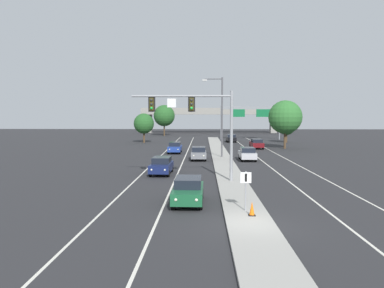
# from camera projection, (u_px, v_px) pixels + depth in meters

# --- Properties ---
(ground_plane) EXTENTS (260.00, 260.00, 0.00)m
(ground_plane) POSITION_uv_depth(u_px,v_px,m) (251.00, 226.00, 18.60)
(ground_plane) COLOR #28282B
(median_island) EXTENTS (2.40, 110.00, 0.15)m
(median_island) POSITION_uv_depth(u_px,v_px,m) (227.00, 171.00, 36.54)
(median_island) COLOR #9E9B93
(median_island) RESTS_ON ground
(lane_stripe_oncoming_center) EXTENTS (0.14, 100.00, 0.01)m
(lane_stripe_oncoming_center) POSITION_uv_depth(u_px,v_px,m) (183.00, 162.00, 43.66)
(lane_stripe_oncoming_center) COLOR silver
(lane_stripe_oncoming_center) RESTS_ON ground
(lane_stripe_receding_center) EXTENTS (0.14, 100.00, 0.01)m
(lane_stripe_receding_center) POSITION_uv_depth(u_px,v_px,m) (264.00, 163.00, 43.38)
(lane_stripe_receding_center) COLOR silver
(lane_stripe_receding_center) RESTS_ON ground
(edge_stripe_left) EXTENTS (0.14, 100.00, 0.01)m
(edge_stripe_left) POSITION_uv_depth(u_px,v_px,m) (154.00, 162.00, 43.76)
(edge_stripe_left) COLOR silver
(edge_stripe_left) RESTS_ON ground
(edge_stripe_right) EXTENTS (0.14, 100.00, 0.01)m
(edge_stripe_right) POSITION_uv_depth(u_px,v_px,m) (293.00, 163.00, 43.29)
(edge_stripe_right) COLOR silver
(edge_stripe_right) RESTS_ON ground
(overhead_signal_mast) EXTENTS (8.11, 0.44, 7.20)m
(overhead_signal_mast) POSITION_uv_depth(u_px,v_px,m) (199.00, 116.00, 30.29)
(overhead_signal_mast) COLOR gray
(overhead_signal_mast) RESTS_ON median_island
(median_sign_post) EXTENTS (0.60, 0.10, 2.20)m
(median_sign_post) POSITION_uv_depth(u_px,v_px,m) (246.00, 185.00, 20.85)
(median_sign_post) COLOR gray
(median_sign_post) RESTS_ON median_island
(street_lamp_median) EXTENTS (2.58, 0.28, 10.00)m
(street_lamp_median) POSITION_uv_depth(u_px,v_px,m) (220.00, 112.00, 47.65)
(street_lamp_median) COLOR #4C4C51
(street_lamp_median) RESTS_ON median_island
(car_oncoming_green) EXTENTS (1.87, 4.49, 1.58)m
(car_oncoming_green) POSITION_uv_depth(u_px,v_px,m) (188.00, 190.00, 23.28)
(car_oncoming_green) COLOR #195633
(car_oncoming_green) RESTS_ON ground
(car_oncoming_navy) EXTENTS (1.90, 4.50, 1.58)m
(car_oncoming_navy) POSITION_uv_depth(u_px,v_px,m) (162.00, 165.00, 34.85)
(car_oncoming_navy) COLOR #141E4C
(car_oncoming_navy) RESTS_ON ground
(car_oncoming_grey) EXTENTS (1.87, 4.49, 1.58)m
(car_oncoming_grey) POSITION_uv_depth(u_px,v_px,m) (199.00, 153.00, 46.08)
(car_oncoming_grey) COLOR slate
(car_oncoming_grey) RESTS_ON ground
(car_oncoming_blue) EXTENTS (1.84, 4.48, 1.58)m
(car_oncoming_blue) POSITION_uv_depth(u_px,v_px,m) (175.00, 147.00, 54.33)
(car_oncoming_blue) COLOR navy
(car_oncoming_blue) RESTS_ON ground
(car_receding_silver) EXTENTS (1.83, 4.47, 1.58)m
(car_receding_silver) POSITION_uv_depth(u_px,v_px,m) (247.00, 154.00, 45.50)
(car_receding_silver) COLOR #B7B7BC
(car_receding_silver) RESTS_ON ground
(car_receding_darkred) EXTENTS (1.87, 4.49, 1.58)m
(car_receding_darkred) POSITION_uv_depth(u_px,v_px,m) (257.00, 144.00, 61.51)
(car_receding_darkred) COLOR #5B0F14
(car_receding_darkred) RESTS_ON ground
(car_receding_black) EXTENTS (1.87, 4.49, 1.58)m
(car_receding_black) POSITION_uv_depth(u_px,v_px,m) (231.00, 138.00, 76.68)
(car_receding_black) COLOR black
(car_receding_black) RESTS_ON ground
(traffic_cone_median_nose) EXTENTS (0.36, 0.36, 0.74)m
(traffic_cone_median_nose) POSITION_uv_depth(u_px,v_px,m) (252.00, 209.00, 19.91)
(traffic_cone_median_nose) COLOR black
(traffic_cone_median_nose) RESTS_ON median_island
(highway_sign_gantry) EXTENTS (13.28, 0.42, 7.50)m
(highway_sign_gantry) POSITION_uv_depth(u_px,v_px,m) (250.00, 112.00, 84.39)
(highway_sign_gantry) COLOR gray
(highway_sign_gantry) RESTS_ON ground
(overpass_bridge) EXTENTS (42.40, 6.40, 7.65)m
(overpass_bridge) POSITION_uv_depth(u_px,v_px,m) (211.00, 114.00, 116.71)
(overpass_bridge) COLOR gray
(overpass_bridge) RESTS_ON ground
(tree_far_left_b) EXTENTS (4.00, 4.00, 5.79)m
(tree_far_left_b) POSITION_uv_depth(u_px,v_px,m) (144.00, 124.00, 74.47)
(tree_far_left_b) COLOR #4C3823
(tree_far_left_b) RESTS_ON ground
(tree_far_left_a) EXTENTS (5.61, 5.61, 8.12)m
(tree_far_left_a) POSITION_uv_depth(u_px,v_px,m) (164.00, 116.00, 99.96)
(tree_far_left_a) COLOR #4C3823
(tree_far_left_a) RESTS_ON ground
(tree_far_right_a) EXTENTS (3.31, 3.31, 4.79)m
(tree_far_right_a) POSITION_uv_depth(u_px,v_px,m) (287.00, 127.00, 75.29)
(tree_far_right_a) COLOR #4C3823
(tree_far_right_a) RESTS_ON ground
(tree_far_right_c) EXTENTS (5.42, 5.42, 7.84)m
(tree_far_right_c) POSITION_uv_depth(u_px,v_px,m) (285.00, 117.00, 61.22)
(tree_far_right_c) COLOR #4C3823
(tree_far_right_c) RESTS_ON ground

